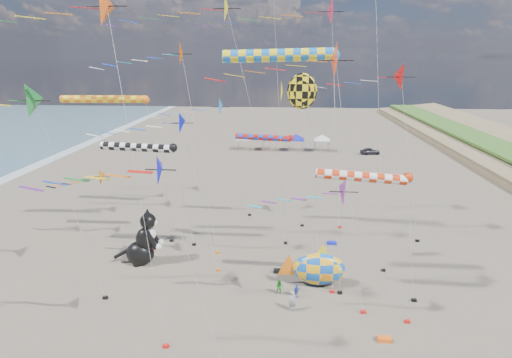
{
  "coord_description": "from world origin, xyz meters",
  "views": [
    {
      "loc": [
        1.71,
        -16.77,
        17.62
      ],
      "look_at": [
        -0.36,
        12.0,
        8.78
      ],
      "focal_mm": 28.0,
      "sensor_mm": 36.0,
      "label": 1
    }
  ],
  "objects_px": {
    "fish_inflatable": "(318,269)",
    "person_adult": "(292,301)",
    "child_green": "(279,287)",
    "parked_car": "(370,151)",
    "child_blue": "(296,291)",
    "cat_inflatable": "(142,237)"
  },
  "relations": [
    {
      "from": "fish_inflatable",
      "to": "person_adult",
      "type": "distance_m",
      "value": 4.19
    },
    {
      "from": "person_adult",
      "to": "child_green",
      "type": "height_order",
      "value": "person_adult"
    },
    {
      "from": "fish_inflatable",
      "to": "child_green",
      "type": "height_order",
      "value": "fish_inflatable"
    },
    {
      "from": "cat_inflatable",
      "to": "parked_car",
      "type": "height_order",
      "value": "cat_inflatable"
    },
    {
      "from": "fish_inflatable",
      "to": "child_blue",
      "type": "xyz_separation_m",
      "value": [
        -1.77,
        -1.84,
        -0.94
      ]
    },
    {
      "from": "fish_inflatable",
      "to": "child_blue",
      "type": "height_order",
      "value": "fish_inflatable"
    },
    {
      "from": "person_adult",
      "to": "child_blue",
      "type": "distance_m",
      "value": 1.77
    },
    {
      "from": "child_blue",
      "to": "parked_car",
      "type": "relative_size",
      "value": 0.3
    },
    {
      "from": "child_green",
      "to": "child_blue",
      "type": "bearing_deg",
      "value": -8.1
    },
    {
      "from": "person_adult",
      "to": "parked_car",
      "type": "bearing_deg",
      "value": 53.11
    },
    {
      "from": "fish_inflatable",
      "to": "person_adult",
      "type": "relative_size",
      "value": 3.47
    },
    {
      "from": "person_adult",
      "to": "child_blue",
      "type": "bearing_deg",
      "value": 59.34
    },
    {
      "from": "fish_inflatable",
      "to": "child_green",
      "type": "relative_size",
      "value": 4.43
    },
    {
      "from": "fish_inflatable",
      "to": "cat_inflatable",
      "type": "bearing_deg",
      "value": 170.43
    },
    {
      "from": "parked_car",
      "to": "fish_inflatable",
      "type": "bearing_deg",
      "value": 154.47
    },
    {
      "from": "cat_inflatable",
      "to": "parked_car",
      "type": "bearing_deg",
      "value": 50.89
    },
    {
      "from": "child_green",
      "to": "cat_inflatable",
      "type": "bearing_deg",
      "value": 167.34
    },
    {
      "from": "child_green",
      "to": "parked_car",
      "type": "xyz_separation_m",
      "value": [
        16.35,
        47.76,
        -0.01
      ]
    },
    {
      "from": "child_blue",
      "to": "person_adult",
      "type": "bearing_deg",
      "value": -129.47
    },
    {
      "from": "child_green",
      "to": "parked_car",
      "type": "bearing_deg",
      "value": 77.02
    },
    {
      "from": "fish_inflatable",
      "to": "person_adult",
      "type": "xyz_separation_m",
      "value": [
        -2.1,
        -3.56,
        -0.69
      ]
    },
    {
      "from": "person_adult",
      "to": "child_blue",
      "type": "xyz_separation_m",
      "value": [
        0.33,
        1.72,
        -0.25
      ]
    }
  ]
}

